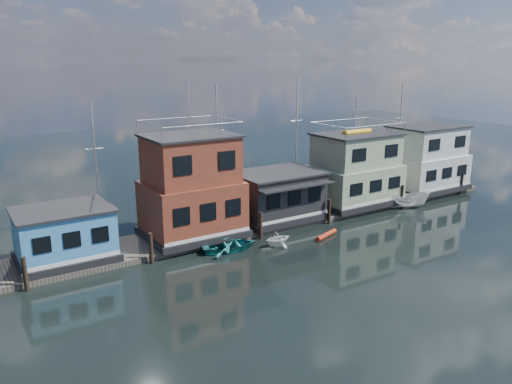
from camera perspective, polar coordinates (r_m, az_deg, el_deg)
ground at (r=35.31m, az=14.36°, el=-8.36°), size 160.00×160.00×0.00m
dock at (r=43.70m, az=2.92°, el=-3.07°), size 48.00×5.00×0.40m
houseboat_blue at (r=36.24m, az=-21.03°, el=-4.57°), size 6.40×4.90×3.66m
houseboat_red at (r=38.49m, az=-7.39°, el=0.38°), size 7.40×5.90×11.86m
houseboat_dark at (r=42.77m, az=2.43°, el=-0.37°), size 7.40×6.10×4.06m
houseboat_green at (r=48.10m, az=11.27°, el=2.46°), size 8.40×5.90×7.03m
houseboat_white at (r=55.38m, az=18.82°, el=3.56°), size 8.40×5.90×6.66m
pilings at (r=41.09m, az=4.81°, el=-2.97°), size 42.28×0.28×2.20m
background_masts at (r=49.89m, az=3.48°, el=5.50°), size 36.40×0.16×12.00m
dinghy_white at (r=37.91m, az=2.44°, el=-5.31°), size 2.22×1.92×1.16m
dinghy_teal at (r=37.01m, az=-3.06°, el=-6.10°), size 4.65×3.79×0.84m
red_kayak at (r=40.13m, az=8.03°, el=-4.87°), size 2.63×1.26×0.39m
motorboat at (r=49.51m, az=16.98°, el=-0.84°), size 4.35×3.35×1.59m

